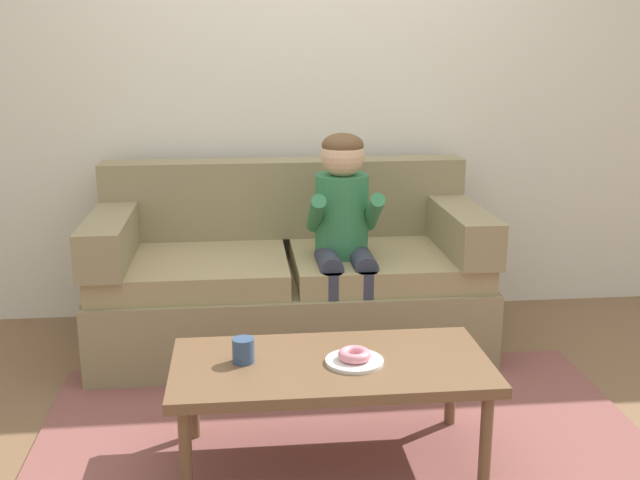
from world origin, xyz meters
TOP-DOWN VIEW (x-y plane):
  - ground at (0.00, 0.00)m, footprint 10.00×10.00m
  - wall_back at (0.00, 1.40)m, footprint 8.00×0.10m
  - area_rug at (0.00, -0.25)m, footprint 2.40×1.63m
  - couch at (-0.14, 0.84)m, footprint 1.92×0.90m
  - coffee_table at (-0.07, -0.34)m, footprint 1.15×0.57m
  - person_child at (0.11, 0.64)m, footprint 0.34×0.58m
  - plate at (0.02, -0.36)m, footprint 0.21×0.21m
  - donut at (0.02, -0.36)m, footprint 0.16×0.16m
  - mug at (-0.38, -0.31)m, footprint 0.08×0.08m

SIDE VIEW (x-z plane):
  - ground at x=0.00m, z-range 0.00..0.00m
  - area_rug at x=0.00m, z-range 0.00..0.01m
  - couch at x=-0.14m, z-range -0.12..0.79m
  - coffee_table at x=-0.07m, z-range 0.16..0.57m
  - plate at x=0.02m, z-range 0.40..0.42m
  - donut at x=0.02m, z-range 0.42..0.45m
  - mug at x=-0.38m, z-range 0.40..0.49m
  - person_child at x=0.11m, z-range 0.12..1.22m
  - wall_back at x=0.00m, z-range 0.00..2.80m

